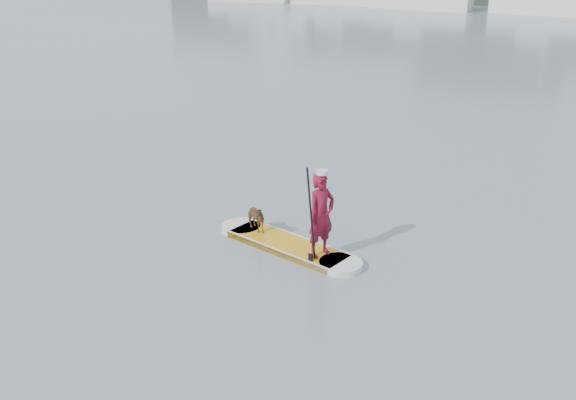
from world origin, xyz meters
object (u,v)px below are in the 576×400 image
at_px(paddleboard, 288,245).
at_px(paddler, 321,215).
at_px(dog, 254,217).
at_px(sailboat_d, 551,2).

bearing_deg(paddleboard, paddler, 0.00).
xyz_separation_m(dog, sailboat_d, (0.51, 46.49, 0.57)).
bearing_deg(paddleboard, sailboat_d, 103.55).
bearing_deg(sailboat_d, dog, -83.94).
bearing_deg(dog, sailboat_d, 28.56).
distance_m(dog, sailboat_d, 46.50).
xyz_separation_m(paddleboard, paddler, (0.76, -0.18, 0.85)).
relative_size(paddleboard, dog, 4.91).
xyz_separation_m(paddler, dog, (-1.62, 0.38, -0.51)).
distance_m(paddleboard, sailboat_d, 46.70).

